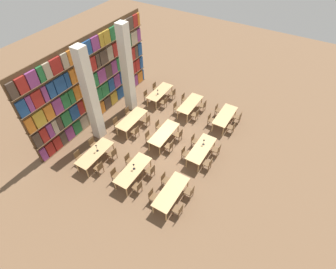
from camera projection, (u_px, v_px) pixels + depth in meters
name	position (u px, v px, depth m)	size (l,w,h in m)	color
ground_plane	(165.00, 141.00, 16.35)	(40.00, 40.00, 0.00)	brown
bookshelf_bank	(94.00, 81.00, 16.40)	(10.24, 0.35, 5.50)	brown
pillar_left	(91.00, 97.00, 14.62)	(0.59, 0.59, 6.00)	silver
pillar_center	(127.00, 70.00, 16.66)	(0.59, 0.59, 6.00)	silver
reading_table_0	(171.00, 192.00, 12.89)	(2.35, 0.90, 0.76)	tan
chair_0	(179.00, 210.00, 12.43)	(0.42, 0.40, 0.90)	brown
chair_1	(153.00, 196.00, 12.97)	(0.42, 0.40, 0.90)	brown
chair_2	(190.00, 192.00, 13.15)	(0.42, 0.40, 0.90)	brown
chair_3	(165.00, 179.00, 13.68)	(0.42, 0.40, 0.90)	brown
reading_table_1	(201.00, 149.00, 14.93)	(2.35, 0.90, 0.76)	tan
chair_4	(208.00, 163.00, 14.44)	(0.42, 0.40, 0.90)	brown
chair_5	(185.00, 153.00, 14.97)	(0.42, 0.40, 0.90)	brown
chair_6	(217.00, 150.00, 15.16)	(0.42, 0.40, 0.90)	brown
chair_7	(194.00, 140.00, 15.70)	(0.42, 0.40, 0.90)	brown
desk_lamp_0	(204.00, 141.00, 14.90)	(0.14, 0.14, 0.41)	black
reading_table_2	(225.00, 116.00, 17.00)	(2.35, 0.90, 0.76)	tan
chair_8	(232.00, 127.00, 16.52)	(0.42, 0.40, 0.90)	brown
chair_9	(211.00, 119.00, 17.05)	(0.42, 0.40, 0.90)	brown
chair_10	(238.00, 117.00, 17.23)	(0.42, 0.40, 0.90)	brown
chair_11	(218.00, 110.00, 17.77)	(0.42, 0.40, 0.90)	brown
reading_table_3	(133.00, 170.00, 13.85)	(2.35, 0.90, 0.76)	tan
chair_12	(138.00, 187.00, 13.35)	(0.42, 0.40, 0.90)	brown
chair_13	(115.00, 175.00, 13.89)	(0.42, 0.40, 0.90)	brown
chair_14	(151.00, 171.00, 14.08)	(0.42, 0.40, 0.90)	brown
chair_15	(129.00, 160.00, 14.62)	(0.42, 0.40, 0.90)	brown
desk_lamp_1	(134.00, 165.00, 13.63)	(0.14, 0.14, 0.42)	black
reading_table_4	(164.00, 133.00, 15.84)	(2.35, 0.90, 0.76)	tan
chair_16	(170.00, 146.00, 15.36)	(0.42, 0.40, 0.90)	brown
chair_17	(149.00, 137.00, 15.90)	(0.42, 0.40, 0.90)	brown
chair_18	(179.00, 135.00, 16.05)	(0.42, 0.40, 0.90)	brown
chair_19	(159.00, 126.00, 16.58)	(0.42, 0.40, 0.90)	brown
reading_table_5	(190.00, 104.00, 17.89)	(2.35, 0.90, 0.76)	tan
chair_20	(196.00, 115.00, 17.39)	(0.42, 0.40, 0.90)	brown
chair_21	(176.00, 108.00, 17.93)	(0.42, 0.40, 0.90)	brown
chair_22	(203.00, 106.00, 18.09)	(0.42, 0.40, 0.90)	brown
chair_23	(184.00, 99.00, 18.63)	(0.42, 0.40, 0.90)	brown
reading_table_6	(95.00, 153.00, 14.69)	(2.35, 0.90, 0.76)	tan
chair_24	(99.00, 168.00, 14.23)	(0.42, 0.40, 0.90)	brown
chair_25	(79.00, 157.00, 14.77)	(0.42, 0.40, 0.90)	brown
chair_26	(113.00, 154.00, 14.95)	(0.42, 0.40, 0.90)	brown
chair_27	(94.00, 144.00, 15.48)	(0.42, 0.40, 0.90)	brown
desk_lamp_2	(96.00, 147.00, 14.50)	(0.14, 0.14, 0.50)	black
reading_table_7	(132.00, 119.00, 16.77)	(2.35, 0.90, 0.76)	tan
chair_28	(136.00, 131.00, 16.25)	(0.42, 0.40, 0.90)	brown
chair_29	(117.00, 123.00, 16.79)	(0.42, 0.40, 0.90)	brown
chair_30	(147.00, 120.00, 17.00)	(0.42, 0.40, 0.90)	brown
chair_31	(129.00, 113.00, 17.53)	(0.42, 0.40, 0.90)	brown
reading_table_8	(160.00, 92.00, 18.86)	(2.35, 0.90, 0.76)	tan
chair_32	(164.00, 102.00, 18.36)	(0.42, 0.40, 0.90)	brown
chair_33	(147.00, 96.00, 18.90)	(0.42, 0.40, 0.90)	brown
chair_34	(173.00, 94.00, 19.07)	(0.42, 0.40, 0.90)	brown
chair_35	(156.00, 88.00, 19.61)	(0.42, 0.40, 0.90)	brown
desk_lamp_3	(158.00, 91.00, 18.39)	(0.14, 0.14, 0.40)	black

